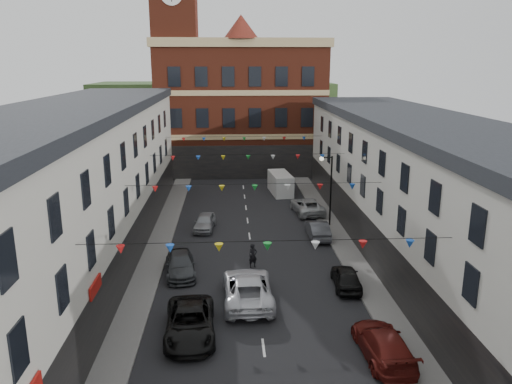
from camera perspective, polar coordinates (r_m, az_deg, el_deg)
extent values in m
plane|color=black|center=(28.66, 0.29, -13.14)|extent=(160.00, 160.00, 0.00)
cube|color=#605E5B|center=(30.84, -13.10, -11.29)|extent=(1.80, 64.00, 0.15)
cube|color=#605E5B|center=(31.52, 12.92, -10.69)|extent=(1.80, 64.00, 0.15)
cube|color=beige|center=(29.46, -23.43, -3.10)|extent=(8.00, 56.00, 10.00)
cube|color=black|center=(28.41, -24.52, 7.25)|extent=(8.40, 56.00, 0.70)
cube|color=black|center=(29.48, -15.25, -9.42)|extent=(0.12, 56.00, 3.20)
cube|color=#BAB9AE|center=(30.80, 22.71, -3.25)|extent=(8.00, 56.00, 9.00)
cube|color=black|center=(29.78, 23.62, 5.68)|extent=(8.40, 56.00, 0.70)
cube|color=black|center=(30.28, 15.16, -8.76)|extent=(0.12, 56.00, 3.20)
cube|color=maroon|center=(63.61, -1.78, 9.32)|extent=(20.00, 12.00, 15.00)
cube|color=tan|center=(63.38, -1.84, 16.54)|extent=(20.60, 12.60, 1.00)
cone|color=maroon|center=(58.47, -1.73, 18.37)|extent=(4.00, 4.00, 2.60)
cube|color=maroon|center=(60.63, -9.03, 13.15)|extent=(5.00, 5.00, 24.00)
cube|color=#334E24|center=(87.75, -4.81, 9.09)|extent=(40.00, 14.00, 10.00)
cylinder|color=black|center=(41.50, 8.54, 0.00)|extent=(0.14, 0.14, 6.00)
cylinder|color=black|center=(40.80, 8.14, 3.94)|extent=(0.90, 0.10, 0.10)
sphere|color=beige|center=(40.73, 7.51, 3.80)|extent=(0.36, 0.36, 0.36)
imported|color=black|center=(25.97, -7.55, -14.57)|extent=(2.71, 5.41, 1.47)
imported|color=#36393C|center=(32.97, -8.65, -8.20)|extent=(2.41, 4.73, 1.32)
imported|color=#92949A|center=(41.19, -5.88, -3.43)|extent=(1.94, 3.98, 1.31)
imported|color=maroon|center=(24.83, 14.34, -16.47)|extent=(2.17, 4.98, 1.43)
imported|color=black|center=(31.27, 10.28, -9.59)|extent=(1.81, 3.94, 1.31)
imported|color=#47494F|center=(39.39, 7.05, -4.26)|extent=(1.47, 4.17, 1.37)
imported|color=#A7AAAC|center=(45.56, 5.86, -1.58)|extent=(2.86, 5.33, 1.42)
imported|color=silver|center=(29.07, -0.95, -10.91)|extent=(2.87, 6.00, 1.65)
cube|color=silver|center=(52.22, 2.80, 0.99)|extent=(2.36, 5.02, 2.15)
imported|color=black|center=(33.55, -0.35, -7.30)|extent=(0.71, 0.61, 1.66)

